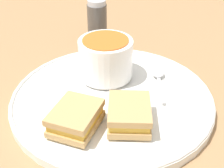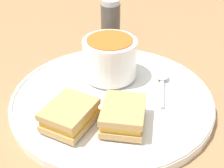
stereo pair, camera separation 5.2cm
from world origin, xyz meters
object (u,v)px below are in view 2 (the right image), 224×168
(salt_shaker, at_px, (111,20))
(spoon, at_px, (162,78))
(sandwich_half_near, at_px, (70,115))
(soup_bowl, at_px, (110,58))
(sandwich_half_far, at_px, (123,115))

(salt_shaker, bearing_deg, spoon, -136.10)
(spoon, relative_size, salt_shaker, 1.15)
(sandwich_half_near, bearing_deg, soup_bowl, -2.60)
(sandwich_half_near, distance_m, salt_shaker, 0.35)
(spoon, distance_m, salt_shaker, 0.24)
(sandwich_half_far, bearing_deg, soup_bowl, 28.91)
(soup_bowl, bearing_deg, sandwich_half_far, -151.09)
(soup_bowl, xyz_separation_m, spoon, (0.02, -0.10, -0.03))
(sandwich_half_near, xyz_separation_m, salt_shaker, (0.34, 0.06, 0.01))
(spoon, height_order, salt_shaker, salt_shaker)
(soup_bowl, height_order, salt_shaker, salt_shaker)
(sandwich_half_near, height_order, sandwich_half_far, same)
(spoon, distance_m, sandwich_half_near, 0.20)
(spoon, bearing_deg, soup_bowl, 87.77)
(sandwich_half_near, xyz_separation_m, sandwich_half_far, (0.03, -0.07, 0.00))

